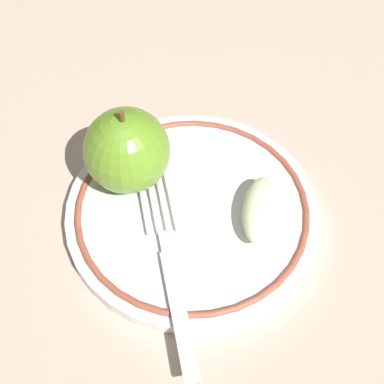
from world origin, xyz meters
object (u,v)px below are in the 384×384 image
at_px(apple_slice_front, 260,209).
at_px(fork, 170,269).
at_px(plate, 192,211).
at_px(apple_red_whole, 127,151).

xyz_separation_m(apple_slice_front, fork, (-0.01, -0.09, -0.01)).
relative_size(plate, fork, 1.25).
height_order(plate, fork, fork).
distance_m(apple_red_whole, apple_slice_front, 0.12).
xyz_separation_m(plate, apple_slice_front, (0.05, 0.03, 0.02)).
relative_size(apple_red_whole, fork, 0.47).
distance_m(apple_red_whole, fork, 0.10).
height_order(plate, apple_slice_front, apple_slice_front).
bearing_deg(fork, plate, -27.05).
relative_size(plate, apple_red_whole, 2.65).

